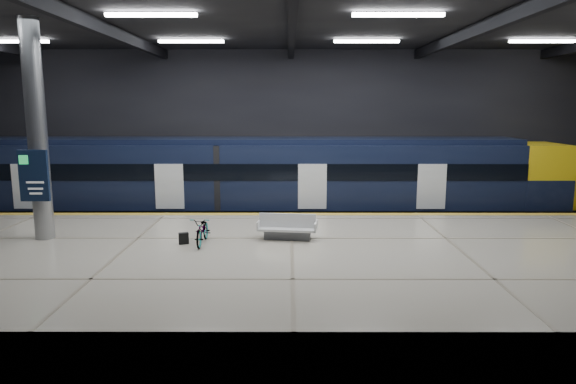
{
  "coord_description": "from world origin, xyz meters",
  "views": [
    {
      "loc": [
        -0.09,
        -17.14,
        5.32
      ],
      "look_at": [
        -0.13,
        1.5,
        2.2
      ],
      "focal_mm": 32.0,
      "sensor_mm": 36.0,
      "label": 1
    }
  ],
  "objects": [
    {
      "name": "train",
      "position": [
        -0.32,
        5.5,
        2.06
      ],
      "size": [
        29.4,
        2.84,
        3.79
      ],
      "color": "black",
      "rests_on": "ground"
    },
    {
      "name": "safety_strip",
      "position": [
        0.0,
        2.75,
        1.11
      ],
      "size": [
        30.0,
        0.4,
        0.01
      ],
      "primitive_type": "cube",
      "color": "gold",
      "rests_on": "platform"
    },
    {
      "name": "bench",
      "position": [
        -0.14,
        -1.1,
        1.39
      ],
      "size": [
        1.97,
        1.01,
        0.83
      ],
      "rotation": [
        0.0,
        0.0,
        -0.13
      ],
      "color": "#595B60",
      "rests_on": "platform"
    },
    {
      "name": "pannier_bag",
      "position": [
        -3.36,
        -1.7,
        1.28
      ],
      "size": [
        0.34,
        0.26,
        0.35
      ],
      "primitive_type": "cube",
      "rotation": [
        0.0,
        0.0,
        0.3
      ],
      "color": "black",
      "rests_on": "platform"
    },
    {
      "name": "room_shell",
      "position": [
        -0.0,
        0.0,
        5.72
      ],
      "size": [
        30.1,
        16.1,
        8.05
      ],
      "color": "black",
      "rests_on": "ground"
    },
    {
      "name": "bicycle",
      "position": [
        -2.76,
        -1.7,
        1.54
      ],
      "size": [
        0.61,
        1.68,
        0.88
      ],
      "primitive_type": "imported",
      "rotation": [
        0.0,
        0.0,
        -0.02
      ],
      "color": "#99999E",
      "rests_on": "platform"
    },
    {
      "name": "rails",
      "position": [
        0.0,
        5.5,
        0.08
      ],
      "size": [
        30.0,
        1.52,
        0.16
      ],
      "color": "gray",
      "rests_on": "ground"
    },
    {
      "name": "platform",
      "position": [
        0.0,
        -2.5,
        0.55
      ],
      "size": [
        30.0,
        11.0,
        1.1
      ],
      "primitive_type": "cube",
      "color": "beige",
      "rests_on": "ground"
    },
    {
      "name": "ground",
      "position": [
        0.0,
        0.0,
        0.0
      ],
      "size": [
        30.0,
        30.0,
        0.0
      ],
      "primitive_type": "plane",
      "color": "black",
      "rests_on": "ground"
    },
    {
      "name": "info_column",
      "position": [
        -8.0,
        -1.03,
        4.46
      ],
      "size": [
        0.9,
        0.78,
        6.9
      ],
      "color": "#9EA0A5",
      "rests_on": "platform"
    }
  ]
}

